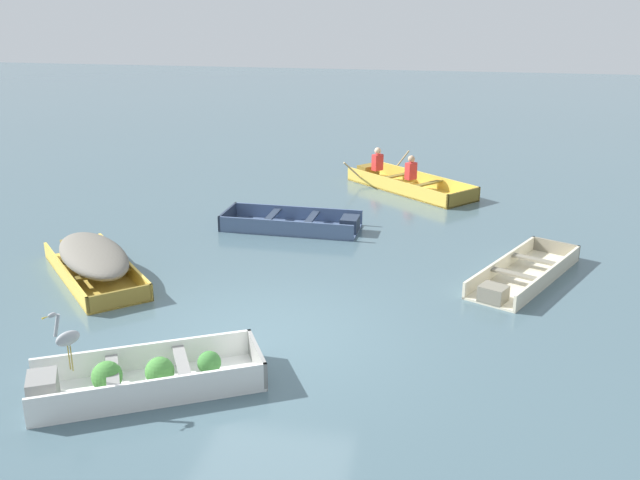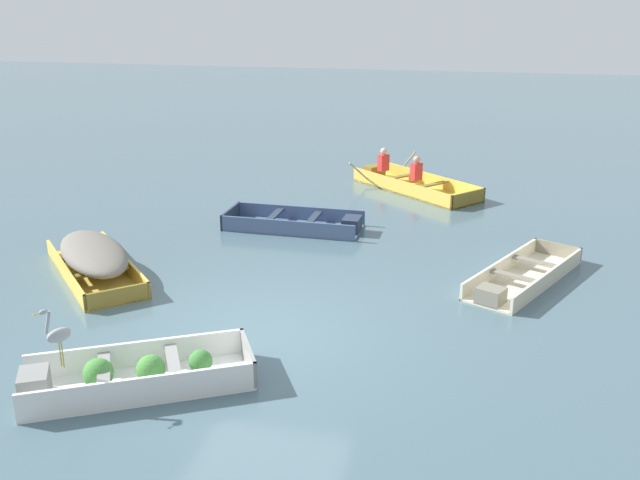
# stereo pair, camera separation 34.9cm
# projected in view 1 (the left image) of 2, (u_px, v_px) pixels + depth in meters

# --- Properties ---
(ground_plane) EXTENTS (80.00, 80.00, 0.00)m
(ground_plane) POSITION_uv_depth(u_px,v_px,m) (266.00, 336.00, 10.73)
(ground_plane) COLOR #47606B
(dinghy_white_foreground) EXTENTS (3.07, 2.31, 0.44)m
(dinghy_white_foreground) POSITION_uv_depth(u_px,v_px,m) (141.00, 378.00, 9.22)
(dinghy_white_foreground) COLOR white
(dinghy_white_foreground) RESTS_ON ground
(skiff_slate_blue_near_moored) EXTENTS (2.99, 1.21, 0.34)m
(skiff_slate_blue_near_moored) POSITION_uv_depth(u_px,v_px,m) (297.00, 224.00, 15.57)
(skiff_slate_blue_near_moored) COLOR #475B7F
(skiff_slate_blue_near_moored) RESTS_ON ground
(skiff_cream_mid_moored) EXTENTS (2.20, 3.15, 0.30)m
(skiff_cream_mid_moored) POSITION_uv_depth(u_px,v_px,m) (522.00, 275.00, 12.75)
(skiff_cream_mid_moored) COLOR beige
(skiff_cream_mid_moored) RESTS_ON ground
(skiff_yellow_outer_moored) EXTENTS (2.94, 3.05, 0.65)m
(skiff_yellow_outer_moored) POSITION_uv_depth(u_px,v_px,m) (93.00, 258.00, 12.83)
(skiff_yellow_outer_moored) COLOR #E5BC47
(skiff_yellow_outer_moored) RESTS_ON ground
(rowboat_yellow_with_crew) EXTENTS (3.56, 3.41, 0.92)m
(rowboat_yellow_with_crew) POSITION_uv_depth(u_px,v_px,m) (404.00, 182.00, 18.81)
(rowboat_yellow_with_crew) COLOR #E5BC47
(rowboat_yellow_with_crew) RESTS_ON ground
(heron_on_dinghy) EXTENTS (0.29, 0.43, 0.84)m
(heron_on_dinghy) POSITION_uv_depth(u_px,v_px,m) (66.00, 337.00, 8.71)
(heron_on_dinghy) COLOR olive
(heron_on_dinghy) RESTS_ON dinghy_white_foreground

